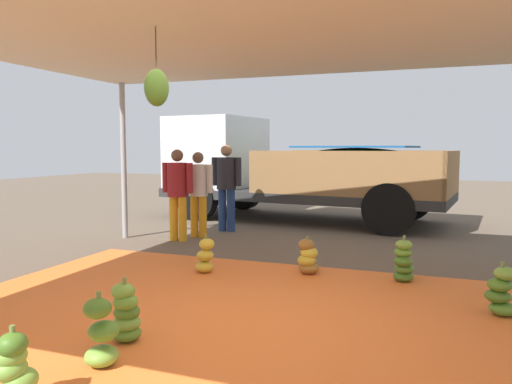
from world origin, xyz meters
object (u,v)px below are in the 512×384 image
banana_bunch_1 (126,314)px  banana_bunch_7 (308,258)px  banana_bunch_3 (205,257)px  banana_bunch_4 (101,335)px  banana_bunch_5 (14,371)px  worker_2 (178,188)px  banana_bunch_0 (404,262)px  worker_0 (226,181)px  cargo_truck_main (291,168)px  banana_bunch_6 (501,293)px  worker_1 (198,188)px

banana_bunch_1 → banana_bunch_7: bearing=72.1°
banana_bunch_3 → banana_bunch_4: banana_bunch_4 is taller
banana_bunch_4 → banana_bunch_5: bearing=-104.1°
banana_bunch_4 → worker_2: (-2.00, 4.73, 0.70)m
banana_bunch_0 → banana_bunch_3: 2.54m
banana_bunch_1 → banana_bunch_5: bearing=-92.7°
worker_0 → banana_bunch_3: bearing=-71.2°
banana_bunch_1 → banana_bunch_0: bearing=53.2°
banana_bunch_5 → cargo_truck_main: size_ratio=0.08×
banana_bunch_3 → banana_bunch_4: 2.87m
worker_2 → banana_bunch_3: bearing=-52.2°
banana_bunch_3 → cargo_truck_main: (-0.34, 5.19, 0.96)m
banana_bunch_7 → worker_0: worker_0 is taller
banana_bunch_4 → cargo_truck_main: (-0.86, 8.01, 0.93)m
banana_bunch_5 → banana_bunch_6: size_ratio=0.97×
cargo_truck_main → worker_0: size_ratio=3.86×
banana_bunch_3 → banana_bunch_6: bearing=-8.1°
banana_bunch_0 → worker_1: 4.29m
banana_bunch_5 → banana_bunch_7: size_ratio=1.05×
banana_bunch_1 → banana_bunch_3: (-0.41, 2.35, -0.03)m
banana_bunch_4 → banana_bunch_7: (0.78, 3.22, -0.03)m
banana_bunch_0 → banana_bunch_3: bearing=-169.9°
banana_bunch_1 → cargo_truck_main: 7.64m
banana_bunch_0 → banana_bunch_7: 1.20m
cargo_truck_main → banana_bunch_6: bearing=-56.1°
cargo_truck_main → worker_0: 2.19m
banana_bunch_0 → worker_0: 4.53m
banana_bunch_5 → cargo_truck_main: 8.75m
worker_1 → worker_2: size_ratio=0.97×
worker_1 → banana_bunch_5: bearing=-74.2°
banana_bunch_3 → cargo_truck_main: bearing=93.8°
banana_bunch_1 → banana_bunch_5: banana_bunch_1 is taller
banana_bunch_3 → banana_bunch_5: banana_bunch_5 is taller
banana_bunch_1 → cargo_truck_main: bearing=95.7°
banana_bunch_4 → banana_bunch_5: size_ratio=1.10×
banana_bunch_0 → worker_2: size_ratio=0.36×
banana_bunch_3 → banana_bunch_5: size_ratio=0.95×
banana_bunch_5 → banana_bunch_6: banana_bunch_6 is taller
banana_bunch_0 → worker_2: worker_2 is taller
banana_bunch_7 → worker_1: (-2.58, 1.94, 0.70)m
worker_1 → banana_bunch_0: bearing=-26.6°
banana_bunch_1 → banana_bunch_7: (0.89, 2.75, -0.02)m
cargo_truck_main → worker_1: cargo_truck_main is taller
banana_bunch_4 → banana_bunch_7: banana_bunch_4 is taller
banana_bunch_1 → banana_bunch_4: size_ratio=0.97×
banana_bunch_6 → worker_2: (-4.96, 2.40, 0.72)m
banana_bunch_6 → banana_bunch_7: (-2.19, 0.90, -0.01)m
cargo_truck_main → worker_1: bearing=-108.4°
banana_bunch_4 → banana_bunch_7: bearing=76.5°
banana_bunch_5 → banana_bunch_7: (0.94, 3.88, -0.01)m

